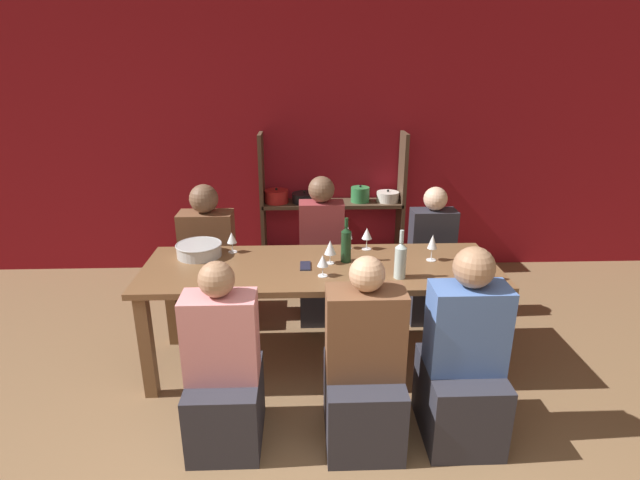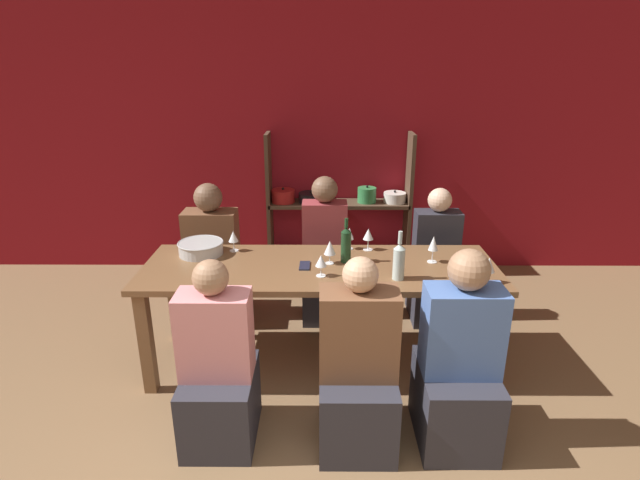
% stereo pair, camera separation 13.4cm
% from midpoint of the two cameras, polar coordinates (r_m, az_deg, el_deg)
% --- Properties ---
extents(wall_back_red, '(8.80, 0.06, 2.70)m').
position_cam_midpoint_polar(wall_back_red, '(5.06, -2.26, 11.45)').
color(wall_back_red, maroon).
rests_on(wall_back_red, ground_plane).
extents(shelf_unit, '(1.42, 0.30, 1.44)m').
position_cam_midpoint_polar(shelf_unit, '(5.05, 0.11, 2.12)').
color(shelf_unit, '#4C3828').
rests_on(shelf_unit, ground_plane).
extents(dining_table, '(2.41, 0.81, 0.77)m').
position_cam_midpoint_polar(dining_table, '(3.44, -1.06, -4.41)').
color(dining_table, brown).
rests_on(dining_table, ground_plane).
extents(mixing_bowl, '(0.33, 0.33, 0.09)m').
position_cam_midpoint_polar(mixing_bowl, '(3.67, -14.67, -1.04)').
color(mixing_bowl, '#B7BABC').
rests_on(mixing_bowl, dining_table).
extents(wine_bottle_green, '(0.07, 0.07, 0.32)m').
position_cam_midpoint_polar(wine_bottle_green, '(3.43, 1.88, -0.44)').
color(wine_bottle_green, '#19381E').
rests_on(wine_bottle_green, dining_table).
extents(wine_bottle_dark, '(0.08, 0.08, 0.32)m').
position_cam_midpoint_polar(wine_bottle_dark, '(3.20, 8.00, -2.22)').
color(wine_bottle_dark, '#B2C6C1').
rests_on(wine_bottle_dark, dining_table).
extents(wine_glass_red_a, '(0.07, 0.07, 0.17)m').
position_cam_midpoint_polar(wine_glass_red_a, '(3.67, 2.19, 0.70)').
color(wine_glass_red_a, white).
rests_on(wine_glass_red_a, dining_table).
extents(wine_glass_empty_a, '(0.08, 0.08, 0.16)m').
position_cam_midpoint_polar(wine_glass_empty_a, '(3.66, 4.35, 0.68)').
color(wine_glass_empty_a, white).
rests_on(wine_glass_empty_a, dining_table).
extents(wine_glass_white_a, '(0.07, 0.07, 0.17)m').
position_cam_midpoint_polar(wine_glass_white_a, '(3.19, 14.58, -2.86)').
color(wine_glass_white_a, white).
rests_on(wine_glass_white_a, dining_table).
extents(wine_glass_white_b, '(0.07, 0.07, 0.19)m').
position_cam_midpoint_polar(wine_glass_white_b, '(3.51, 11.67, -0.31)').
color(wine_glass_white_b, white).
rests_on(wine_glass_white_b, dining_table).
extents(wine_glass_white_c, '(0.07, 0.07, 0.15)m').
position_cam_midpoint_polar(wine_glass_white_c, '(3.67, -11.08, 0.17)').
color(wine_glass_white_c, white).
rests_on(wine_glass_white_c, dining_table).
extents(wine_glass_empty_b, '(0.08, 0.08, 0.17)m').
position_cam_midpoint_polar(wine_glass_empty_b, '(3.29, 17.64, -2.47)').
color(wine_glass_empty_b, white).
rests_on(wine_glass_empty_b, dining_table).
extents(wine_glass_red_b, '(0.08, 0.08, 0.17)m').
position_cam_midpoint_polar(wine_glass_red_b, '(3.40, 0.04, -0.93)').
color(wine_glass_red_b, white).
rests_on(wine_glass_red_b, dining_table).
extents(wine_glass_empty_c, '(0.07, 0.07, 0.15)m').
position_cam_midpoint_polar(wine_glass_empty_c, '(3.20, -0.89, -2.45)').
color(wine_glass_empty_c, white).
rests_on(wine_glass_empty_c, dining_table).
extents(cell_phone, '(0.07, 0.15, 0.01)m').
position_cam_midpoint_polar(cell_phone, '(3.39, -2.82, -2.98)').
color(cell_phone, '#1E2338').
rests_on(cell_phone, dining_table).
extents(person_near_a, '(0.42, 0.53, 1.18)m').
position_cam_midpoint_polar(person_near_a, '(3.02, 14.69, -14.25)').
color(person_near_a, '#2D2D38').
rests_on(person_near_a, ground_plane).
extents(person_far_a, '(0.36, 0.46, 1.14)m').
position_cam_midpoint_polar(person_far_a, '(4.31, 11.56, -3.38)').
color(person_far_a, '#2D2D38').
rests_on(person_far_a, ground_plane).
extents(person_near_b, '(0.40, 0.50, 1.12)m').
position_cam_midpoint_polar(person_near_b, '(2.96, -12.22, -15.32)').
color(person_near_b, '#2D2D38').
rests_on(person_near_b, ground_plane).
extents(person_far_b, '(0.43, 0.54, 1.17)m').
position_cam_midpoint_polar(person_far_b, '(4.29, -13.37, -3.52)').
color(person_far_b, '#2D2D38').
rests_on(person_far_b, ground_plane).
extents(person_near_c, '(0.43, 0.53, 1.14)m').
position_cam_midpoint_polar(person_near_c, '(2.92, 3.64, -15.38)').
color(person_near_c, '#2D2D38').
rests_on(person_near_c, ground_plane).
extents(person_far_c, '(0.36, 0.45, 1.23)m').
position_cam_midpoint_polar(person_far_c, '(4.19, -0.76, -3.01)').
color(person_far_c, '#2D2D38').
rests_on(person_far_c, ground_plane).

